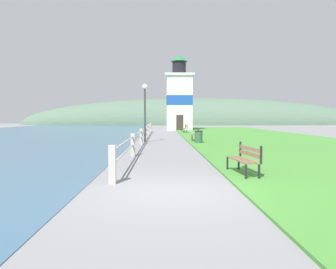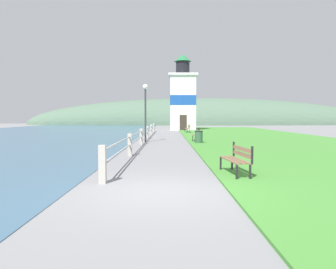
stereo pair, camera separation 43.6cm
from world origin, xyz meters
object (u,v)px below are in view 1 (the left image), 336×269
object	(u,v)px
lighthouse	(179,98)
park_bench_midway	(196,134)
trash_bin	(199,137)
lamp_post	(145,102)
park_bench_far	(185,128)
park_bench_near	(245,157)

from	to	relation	value
lighthouse	park_bench_midway	bearing A→B (deg)	-89.72
lighthouse	trash_bin	bearing A→B (deg)	-89.86
lighthouse	trash_bin	size ratio (longest dim) A/B	11.79
lamp_post	park_bench_far	bearing A→B (deg)	74.54
lighthouse	trash_bin	xyz separation A→B (m)	(0.05, -22.20, -3.78)
park_bench_far	lamp_post	xyz separation A→B (m)	(-3.71, -13.41, 2.20)
park_bench_near	park_bench_midway	world-z (taller)	same
lighthouse	lamp_post	distance (m)	21.20
park_bench_far	lamp_post	bearing A→B (deg)	70.95
park_bench_near	lighthouse	bearing A→B (deg)	-95.97
park_bench_near	lighthouse	world-z (taller)	lighthouse
park_bench_far	lighthouse	bearing A→B (deg)	-91.78
park_bench_far	lighthouse	distance (m)	8.31
park_bench_far	lighthouse	world-z (taller)	lighthouse
park_bench_midway	lighthouse	world-z (taller)	lighthouse
lighthouse	lamp_post	world-z (taller)	lighthouse
park_bench_near	park_bench_far	world-z (taller)	same
lighthouse	trash_bin	world-z (taller)	lighthouse
lighthouse	lamp_post	bearing A→B (deg)	-99.45
lamp_post	park_bench_near	bearing A→B (deg)	-74.52
park_bench_near	lighthouse	xyz separation A→B (m)	(-0.09, 33.74, 3.67)
park_bench_midway	lighthouse	distance (m)	20.51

